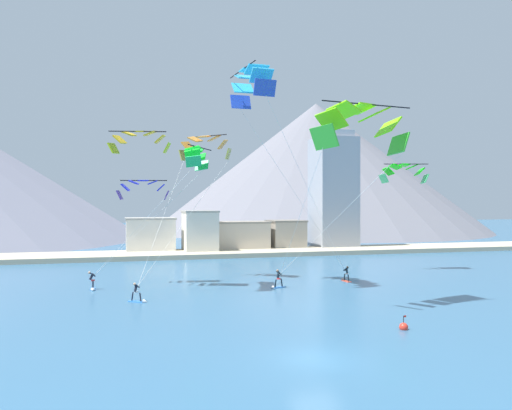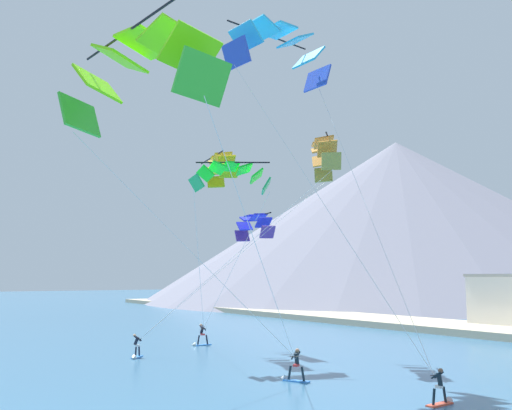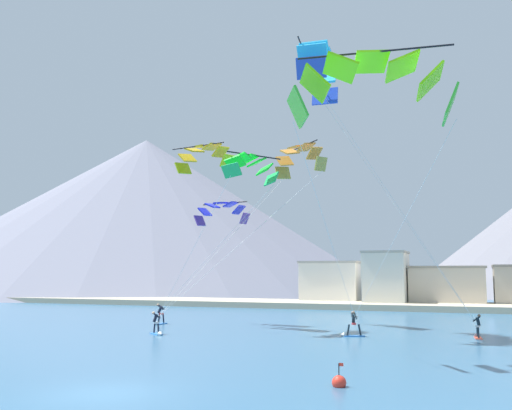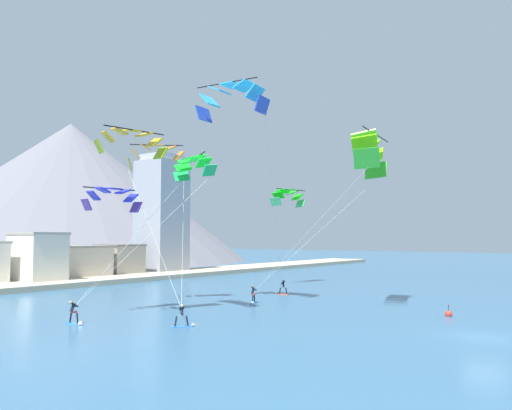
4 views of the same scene
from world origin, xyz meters
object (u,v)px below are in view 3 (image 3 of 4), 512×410
parafoil_kite_distant_mid_solo (203,154)px  kitesurfer_near_trail (157,328)px  kitesurfer_near_lead (160,317)px  parafoil_kite_near_lead (250,167)px  parafoil_kite_far_left (318,67)px  parafoil_kite_near_trail (298,157)px  parafoil_kite_distant_low_drift (222,210)px  kitesurfer_mid_center (351,328)px  race_marker_buoy (339,383)px  kitesurfer_far_left (478,331)px  parafoil_kite_mid_center (372,82)px

parafoil_kite_distant_mid_solo → kitesurfer_near_trail: bearing=-92.9°
kitesurfer_near_lead → parafoil_kite_near_lead: parafoil_kite_near_lead is taller
parafoil_kite_far_left → parafoil_kite_distant_mid_solo: 11.91m
kitesurfer_near_lead → parafoil_kite_near_trail: 18.06m
parafoil_kite_distant_mid_solo → kitesurfer_near_lead: bearing=170.7°
parafoil_kite_distant_low_drift → parafoil_kite_distant_mid_solo: parafoil_kite_distant_mid_solo is taller
kitesurfer_near_trail → parafoil_kite_near_trail: bearing=56.6°
kitesurfer_mid_center → parafoil_kite_far_left: (-2.27, 0.81, 19.09)m
kitesurfer_mid_center → race_marker_buoy: size_ratio=1.76×
kitesurfer_near_lead → kitesurfer_mid_center: bearing=-11.3°
kitesurfer_far_left → kitesurfer_near_trail: bearing=-164.6°
parafoil_kite_far_left → race_marker_buoy: 27.07m
kitesurfer_mid_center → kitesurfer_far_left: (8.10, 2.08, -0.09)m
kitesurfer_near_lead → kitesurfer_far_left: size_ratio=1.01×
kitesurfer_far_left → parafoil_kite_mid_center: bearing=-110.3°
kitesurfer_far_left → parafoil_kite_distant_low_drift: bearing=170.4°
parafoil_kite_distant_low_drift → race_marker_buoy: 28.99m
kitesurfer_mid_center → parafoil_kite_mid_center: size_ratio=0.13×
parafoil_kite_mid_center → kitesurfer_mid_center: bearing=108.4°
kitesurfer_near_lead → parafoil_kite_near_trail: (11.17, 3.84, 13.66)m
parafoil_kite_near_trail → parafoil_kite_mid_center: size_ratio=0.99×
parafoil_kite_mid_center → parafoil_kite_distant_low_drift: 22.81m
parafoil_kite_near_trail → race_marker_buoy: size_ratio=13.83×
parafoil_kite_mid_center → parafoil_kite_distant_low_drift: bearing=134.5°
kitesurfer_mid_center → parafoil_kite_distant_mid_solo: (-12.66, 2.67, 13.58)m
parafoil_kite_distant_low_drift → kitesurfer_near_trail: bearing=-94.7°
parafoil_kite_near_trail → race_marker_buoy: bearing=-70.3°
race_marker_buoy → kitesurfer_mid_center: bearing=99.9°
kitesurfer_mid_center → race_marker_buoy: kitesurfer_mid_center is taller
kitesurfer_near_trail → parafoil_kite_near_lead: parafoil_kite_near_lead is taller
kitesurfer_near_lead → race_marker_buoy: 28.67m
kitesurfer_near_trail → parafoil_kite_near_lead: (5.26, 4.40, 11.93)m
kitesurfer_near_lead → parafoil_kite_near_lead: bearing=-16.2°
parafoil_kite_far_left → parafoil_kite_distant_low_drift: (-9.96, 4.70, -9.93)m
kitesurfer_mid_center → parafoil_kite_distant_mid_solo: parafoil_kite_distant_mid_solo is taller
parafoil_kite_distant_low_drift → race_marker_buoy: parafoil_kite_distant_low_drift is taller
parafoil_kite_near_lead → parafoil_kite_far_left: 9.06m
kitesurfer_mid_center → race_marker_buoy: (3.00, -17.24, -0.39)m
kitesurfer_near_trail → parafoil_kite_near_trail: (7.22, 10.93, 13.75)m
kitesurfer_near_lead → parafoil_kite_near_lead: size_ratio=0.15×
race_marker_buoy → kitesurfer_near_trail: bearing=139.8°
parafoil_kite_far_left → parafoil_kite_mid_center: bearing=-63.0°
kitesurfer_near_lead → parafoil_kite_distant_mid_solo: (4.27, -0.70, 13.56)m
race_marker_buoy → parafoil_kite_near_lead: bearing=120.9°
kitesurfer_near_lead → parafoil_kite_mid_center: (20.40, -13.80, 13.61)m
kitesurfer_near_lead → kitesurfer_mid_center: 17.27m
kitesurfer_near_lead → parafoil_kite_near_trail: size_ratio=0.13×
parafoil_kite_distant_mid_solo → race_marker_buoy: 28.92m
parafoil_kite_near_lead → kitesurfer_near_lead: bearing=163.8°
kitesurfer_mid_center → race_marker_buoy: bearing=-80.1°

